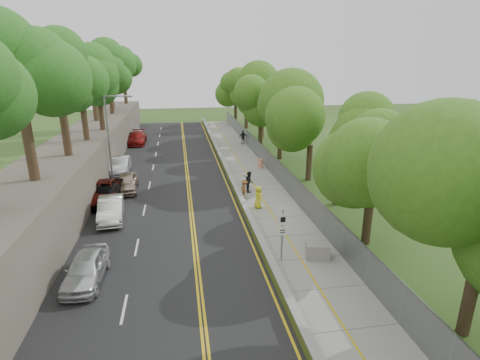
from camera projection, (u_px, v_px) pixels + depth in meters
The scene contains 26 objects.
ground at pixel (253, 239), 23.87m from camera, with size 140.00×140.00×0.00m, color #33511E.
road at pixel (170, 175), 37.12m from camera, with size 11.20×66.00×0.04m, color black.
sidewalk at pixel (249, 171), 38.35m from camera, with size 4.20×66.00×0.05m, color gray.
jersey_barrier at pixel (226, 170), 37.91m from camera, with size 0.42×66.00×0.60m, color #B2DD38.
rock_embankment at pixel (82, 159), 35.25m from camera, with size 5.00×66.00×4.00m, color #595147.
chainlink_fence at pixel (269, 161), 38.38m from camera, with size 0.04×66.00×2.00m, color slate.
trees_embankment at pixel (75, 65), 32.73m from camera, with size 6.40×66.00×13.00m, color #357E24, non-canonical shape.
trees_fenceside at pixel (293, 101), 36.91m from camera, with size 7.00×66.00×14.00m, color #488122, non-canonical shape.
streetlight at pixel (110, 132), 33.98m from camera, with size 2.52×0.22×8.00m.
signpost at pixel (282, 230), 20.60m from camera, with size 0.62×0.09×3.10m.
construction_barrel at pixel (260, 163), 39.37m from camera, with size 0.57×0.57×0.93m, color #FE3A16.
concrete_block at pixel (317, 250), 21.46m from camera, with size 1.31×0.98×0.87m, color gray.
car_0 at pixel (86, 268), 19.04m from camera, with size 1.74×4.33×1.48m, color silver.
car_1 at pixel (111, 209), 26.56m from camera, with size 1.63×4.68×1.54m, color silver.
car_2 at pixel (103, 191), 30.07m from camera, with size 2.59×5.61×1.56m, color #5A140E.
car_3 at pixel (107, 195), 29.54m from camera, with size 1.90×4.68×1.36m, color black.
car_4 at pixel (127, 182), 32.39m from camera, with size 1.78×4.42×1.51m, color tan.
car_5 at pixel (121, 165), 37.58m from camera, with size 1.68×4.83×1.59m, color #BABBC2.
car_6 at pixel (133, 138), 51.40m from camera, with size 2.24×4.85×1.35m, color black.
car_7 at pixel (137, 138), 50.64m from camera, with size 2.24×5.50×1.60m, color maroon.
car_8 at pixel (136, 132), 54.95m from camera, with size 1.70×4.23×1.44m, color #BBBCC0.
painter_0 at pixel (258, 197), 28.52m from camera, with size 0.86×0.56×1.75m, color yellow.
painter_1 at pixel (244, 183), 31.94m from camera, with size 0.62×0.41×1.70m, color silver.
painter_2 at pixel (249, 182), 32.09m from camera, with size 0.87×0.68×1.79m, color black.
painter_3 at pixel (244, 189), 30.65m from camera, with size 1.02×0.58×1.57m, color brown.
person_far at pixel (243, 137), 50.38m from camera, with size 1.09×0.46×1.87m, color black.
Camera 1 is at (-4.33, -21.15, 10.89)m, focal length 28.00 mm.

